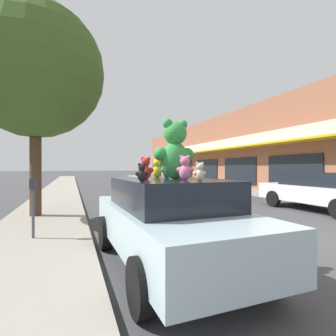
% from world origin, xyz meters
% --- Properties ---
extents(ground_plane, '(260.00, 260.00, 0.00)m').
position_xyz_m(ground_plane, '(0.00, 0.00, 0.00)').
color(ground_plane, '#424244').
extents(sidewalk_near, '(2.34, 90.00, 0.13)m').
position_xyz_m(sidewalk_near, '(-5.89, 0.00, 0.07)').
color(sidewalk_near, gray).
rests_on(sidewalk_near, ground_plane).
extents(storefront_row, '(11.37, 41.86, 6.21)m').
position_xyz_m(storefront_row, '(12.13, 15.13, 3.11)').
color(storefront_row, '#9E6047').
rests_on(storefront_row, ground_plane).
extents(plush_art_car, '(2.03, 4.19, 1.46)m').
position_xyz_m(plush_art_car, '(-3.59, -0.43, 0.78)').
color(plush_art_car, '#ADC6D1').
rests_on(plush_art_car, ground_plane).
extents(teddy_bear_giant, '(0.74, 0.47, 1.00)m').
position_xyz_m(teddy_bear_giant, '(-3.51, -0.49, 1.94)').
color(teddy_bear_giant, green).
rests_on(teddy_bear_giant, plush_art_car).
extents(teddy_bear_pink, '(0.26, 0.25, 0.38)m').
position_xyz_m(teddy_bear_pink, '(-3.49, -0.85, 1.64)').
color(teddy_bear_pink, pink).
rests_on(teddy_bear_pink, plush_art_car).
extents(teddy_bear_black, '(0.19, 0.12, 0.26)m').
position_xyz_m(teddy_bear_black, '(-4.23, -1.04, 1.58)').
color(teddy_bear_black, black).
rests_on(teddy_bear_black, plush_art_car).
extents(teddy_bear_red, '(0.25, 0.24, 0.37)m').
position_xyz_m(teddy_bear_red, '(-4.02, -0.48, 1.63)').
color(teddy_bear_red, red).
rests_on(teddy_bear_red, plush_art_car).
extents(teddy_bear_purple, '(0.19, 0.14, 0.25)m').
position_xyz_m(teddy_bear_purple, '(-3.77, 0.46, 1.58)').
color(teddy_bear_purple, purple).
rests_on(teddy_bear_purple, plush_art_car).
extents(teddy_bear_teal, '(0.26, 0.21, 0.35)m').
position_xyz_m(teddy_bear_teal, '(-3.49, -0.03, 1.63)').
color(teddy_bear_teal, teal).
rests_on(teddy_bear_teal, plush_art_car).
extents(teddy_bear_cream, '(0.20, 0.13, 0.27)m').
position_xyz_m(teddy_bear_cream, '(-3.40, -1.18, 1.59)').
color(teddy_bear_cream, beige).
rests_on(teddy_bear_cream, plush_art_car).
extents(teddy_bear_blue, '(0.23, 0.23, 0.34)m').
position_xyz_m(teddy_bear_blue, '(-3.07, 0.21, 1.62)').
color(teddy_bear_blue, blue).
rests_on(teddy_bear_blue, plush_art_car).
extents(teddy_bear_yellow, '(0.26, 0.23, 0.36)m').
position_xyz_m(teddy_bear_yellow, '(-3.60, 0.22, 1.63)').
color(teddy_bear_yellow, yellow).
rests_on(teddy_bear_yellow, plush_art_car).
extents(teddy_bear_brown, '(0.25, 0.20, 0.34)m').
position_xyz_m(teddy_bear_brown, '(-3.15, 0.35, 1.62)').
color(teddy_bear_brown, olive).
rests_on(teddy_bear_brown, plush_art_car).
extents(parked_car_far_center, '(1.87, 4.70, 1.47)m').
position_xyz_m(parked_car_far_center, '(3.68, 2.80, 0.78)').
color(parked_car_far_center, silver).
rests_on(parked_car_far_center, ground_plane).
extents(street_tree, '(4.25, 4.25, 6.72)m').
position_xyz_m(street_tree, '(-6.21, 4.68, 4.71)').
color(street_tree, '#473323').
rests_on(street_tree, sidewalk_near).
extents(parking_meter, '(0.14, 0.10, 1.27)m').
position_xyz_m(parking_meter, '(-5.92, 1.73, 0.94)').
color(parking_meter, '#4C4C51').
rests_on(parking_meter, sidewalk_near).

